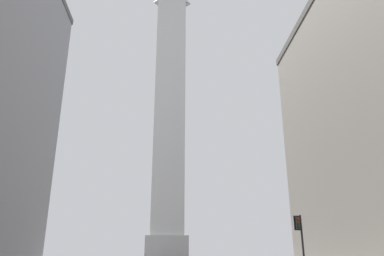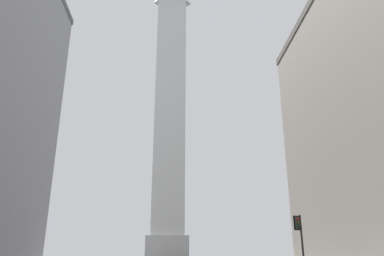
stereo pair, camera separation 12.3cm
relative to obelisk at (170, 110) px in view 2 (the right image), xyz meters
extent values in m
cube|color=silver|center=(0.00, 0.00, -33.27)|extent=(9.13, 9.13, 6.49)
cube|color=silver|center=(0.00, 0.00, 0.82)|extent=(7.30, 7.30, 61.70)
cylinder|color=black|center=(12.58, -51.03, -33.69)|extent=(0.18, 0.18, 5.66)
cube|color=black|center=(12.29, -51.03, -31.56)|extent=(0.36, 0.36, 1.10)
cube|color=black|center=(12.27, -50.85, -31.56)|extent=(0.58, 0.07, 1.32)
sphere|color=red|center=(12.30, -51.22, -31.22)|extent=(0.22, 0.22, 0.22)
sphere|color=#483506|center=(12.30, -51.22, -31.56)|extent=(0.22, 0.22, 0.22)
sphere|color=#073410|center=(12.30, -51.22, -31.90)|extent=(0.22, 0.22, 0.22)
camera|label=1|loc=(0.52, -85.77, -34.71)|focal=35.00mm
camera|label=2|loc=(0.64, -85.77, -34.71)|focal=35.00mm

